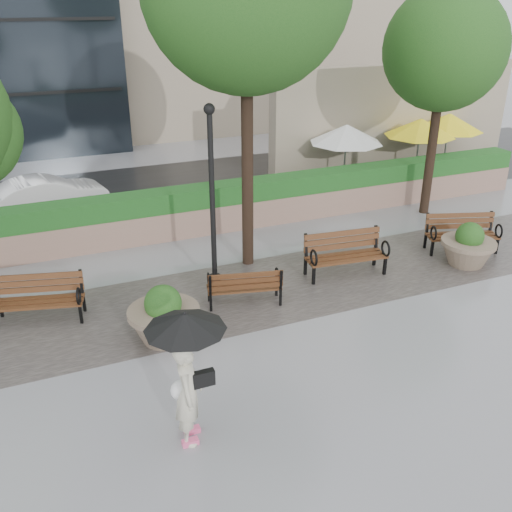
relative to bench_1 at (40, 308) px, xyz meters
name	(u,v)px	position (x,y,z in m)	size (l,w,h in m)	color
ground	(271,373)	(3.69, -3.57, -0.29)	(100.00, 100.00, 0.00)	gray
cobble_strip	(217,299)	(3.69, -0.57, -0.28)	(28.00, 3.20, 0.01)	#383330
hedge_wall	(169,214)	(3.69, 3.43, 0.38)	(24.00, 0.80, 1.35)	#946F5F
cafe_wall	(395,120)	(13.19, 6.43, 1.71)	(10.00, 0.60, 4.00)	tan
cafe_hedge	(415,178)	(12.69, 4.23, 0.16)	(8.00, 0.50, 0.90)	#1C4F1A
asphalt_street	(140,195)	(3.69, 7.43, -0.29)	(40.00, 7.00, 0.00)	black
bench_1	(40,308)	(0.00, 0.00, 0.00)	(1.92, 1.15, 0.97)	brown
bench_2	(244,293)	(4.20, -1.00, -0.03)	(1.71, 0.99, 0.87)	brown
bench_3	(345,263)	(7.00, -0.60, 0.02)	(2.03, 0.99, 1.05)	brown
bench_4	(461,241)	(10.57, -0.57, 0.01)	(1.96, 1.27, 0.99)	brown
planter_left	(164,319)	(2.22, -1.73, 0.17)	(1.41, 1.41, 1.18)	#7F6B56
planter_right	(468,248)	(10.13, -1.29, 0.15)	(1.34, 1.34, 1.13)	#7F6B56
lamppost	(213,212)	(3.86, 0.01, 1.58)	(0.28, 0.28, 4.23)	black
tree_2	(447,53)	(11.74, 2.34, 4.45)	(3.54, 3.46, 6.60)	black
patio_umb_white	(346,134)	(10.31, 5.08, 1.70)	(2.50, 2.50, 2.30)	black
patio_umb_yellow_a	(420,128)	(13.24, 4.96, 1.70)	(2.50, 2.50, 2.30)	black
patio_umb_yellow_b	(449,122)	(14.80, 5.33, 1.70)	(2.50, 2.50, 2.30)	black
car_right	(47,196)	(0.69, 6.64, 0.31)	(1.27, 3.64, 1.20)	white
pedestrian	(187,366)	(1.89, -4.58, 1.04)	(1.19, 1.19, 2.19)	beige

